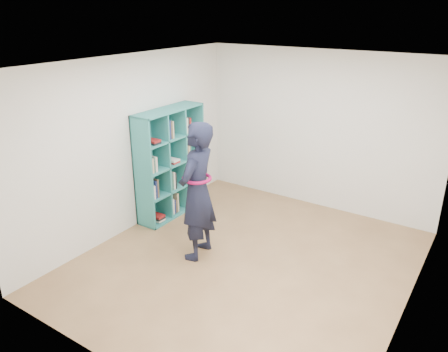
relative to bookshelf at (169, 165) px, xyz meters
The scene contains 9 objects.
floor 2.11m from the bookshelf, 18.98° to the right, with size 4.50×4.50×0.00m, color brown.
ceiling 2.62m from the bookshelf, 18.98° to the right, with size 4.50×4.50×0.00m, color white.
wall_left 0.80m from the bookshelf, 105.08° to the right, with size 0.02×4.50×2.60m, color silver.
wall_right 3.91m from the bookshelf, ahead, with size 0.02×4.50×2.60m, color silver.
wall_back 2.49m from the bookshelf, 41.52° to the left, with size 4.00×0.02×2.60m, color silver.
wall_front 3.44m from the bookshelf, 57.56° to the right, with size 4.00×0.02×2.60m, color silver.
bookshelf is the anchor object (origin of this frame).
person 1.44m from the bookshelf, 34.83° to the right, with size 0.55×0.75×1.88m.
smartphone 1.30m from the bookshelf, 36.49° to the right, with size 0.03×0.10×0.14m.
Camera 1 is at (2.53, -4.37, 3.21)m, focal length 35.00 mm.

